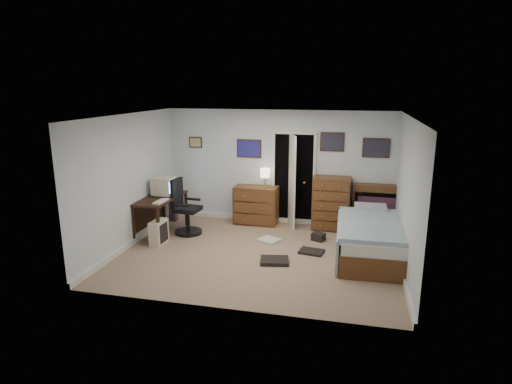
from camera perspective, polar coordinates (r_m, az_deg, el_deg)
floor at (r=7.89m, az=0.27°, el=-8.40°), size 5.00×4.00×0.02m
computer_desk at (r=9.02m, az=-13.14°, el=-1.74°), size 0.68×1.39×0.79m
crt_monitor at (r=9.01m, az=-12.20°, el=0.77°), size 0.42×0.39×0.38m
keyboard at (r=8.55m, az=-12.59°, el=-1.23°), size 0.17×0.43×0.03m
pc_tower at (r=8.53m, az=-12.83°, el=-5.25°), size 0.23×0.45×0.47m
office_chair at (r=8.97m, az=-9.43°, el=-2.73°), size 0.61×0.61×1.15m
media_stack at (r=9.86m, az=-10.98°, el=-1.62°), size 0.16×0.16×0.77m
low_dresser at (r=9.48m, az=0.02°, el=-1.75°), size 0.97×0.51×0.84m
table_lamp at (r=9.27m, az=1.23°, el=2.48°), size 0.22×0.22×0.41m
doorway at (r=9.68m, az=5.26°, el=2.06°), size 0.96×1.12×2.05m
tall_dresser at (r=9.20m, az=9.96°, el=-1.51°), size 0.78×0.46×1.14m
headboard_bookcase at (r=9.33m, az=16.10°, el=-1.89°), size 1.12×0.32×1.00m
bed at (r=7.99m, az=15.03°, el=-5.92°), size 1.23×2.23×0.72m
wall_posters at (r=9.24m, az=6.48°, el=6.14°), size 4.38×0.04×0.60m
floor_clutter at (r=8.07m, az=4.65°, el=-7.56°), size 1.36×1.64×0.15m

